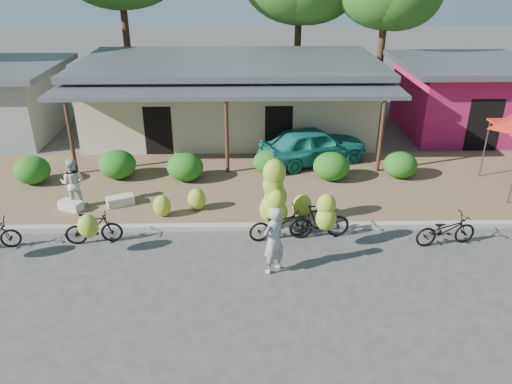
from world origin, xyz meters
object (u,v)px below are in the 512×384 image
bike_far_right (446,230)px  sack_near (120,201)px  sack_far (71,205)px  vendor (274,240)px  bike_center (276,207)px  bystander (73,183)px  bike_left (92,228)px  bike_right (321,219)px  teal_van (313,145)px

bike_far_right → sack_near: (-9.65, 2.43, -0.19)m
sack_far → vendor: 7.13m
bike_far_right → vendor: size_ratio=1.00×
bike_center → bystander: size_ratio=1.42×
bike_far_right → sack_far: (-11.15, 2.15, -0.20)m
bike_left → bystander: (-1.21, 2.31, 0.35)m
bike_left → bystander: bystander is taller
vendor → bystander: bearing=-72.0°
bike_left → sack_far: size_ratio=2.18×
bike_right → vendor: (-1.43, -1.51, 0.23)m
bike_left → bystander: 2.63m
bike_left → bike_far_right: 9.88m
sack_near → bystander: 1.57m
vendor → bike_left: bearing=-56.6°
bike_right → sack_near: (-6.18, 2.15, -0.42)m
bike_right → sack_near: bike_right is taller
sack_near → teal_van: bearing=28.1°
sack_far → sack_near: bearing=10.5°
bystander → teal_van: bearing=-156.9°
bike_center → bystander: bearing=60.2°
bike_left → vendor: (4.97, -1.37, 0.36)m
bike_center → vendor: size_ratio=1.22×
bike_left → bike_right: bearing=-96.8°
bike_far_right → bystander: bystander is taller
bike_right → sack_far: bike_right is taller
sack_near → teal_van: (6.65, 3.56, 0.56)m
bike_right → sack_near: bearing=65.1°
bike_right → bike_far_right: bike_right is taller
bike_center → sack_far: (-6.43, 1.45, -0.61)m
bike_far_right → teal_van: teal_van is taller
bike_center → bike_far_right: (4.72, -0.71, -0.40)m
bike_left → sack_far: 2.40m
bike_left → sack_near: size_ratio=1.92×
bike_left → sack_near: (0.22, 2.29, -0.29)m
vendor → bystander: 7.19m
bike_center → vendor: bearing=160.2°
bike_far_right → bike_center: bearing=72.4°
sack_far → vendor: vendor is taller
sack_near → bystander: bearing=179.1°
sack_near → teal_van: size_ratio=0.20×
bike_left → bike_right: bike_right is taller
bike_far_right → vendor: bearing=94.9°
sack_near → bike_far_right: bearing=-14.1°
bike_far_right → bystander: 11.36m
bike_left → bike_far_right: size_ratio=0.89×
bike_right → bike_far_right: bearing=-100.3°
bike_left → teal_van: teal_van is taller
sack_near → bystander: (-1.43, 0.02, 0.64)m
bike_right → bystander: 7.91m
bike_left → teal_van: (6.87, 5.85, 0.27)m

